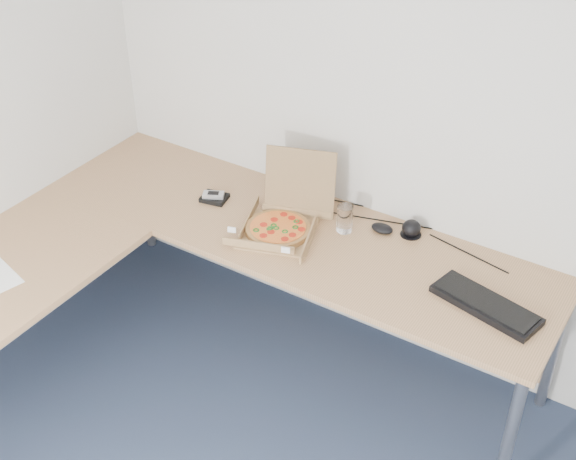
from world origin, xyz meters
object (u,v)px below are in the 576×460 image
Objects in this scene: desk at (180,260)px; wallet at (214,198)px; drinking_glass at (345,219)px; keyboard at (486,305)px; pizza_box at (281,224)px.

desk is 20.31× the size of wallet.
drinking_glass is 0.68m from wallet.
desk is at bearing -150.32° from keyboard.
pizza_box is 0.86× the size of keyboard.
pizza_box reaches higher than drinking_glass.
pizza_box reaches higher than keyboard.
desk is 5.58× the size of keyboard.
wallet reaches higher than desk.
pizza_box is at bearing -167.51° from keyboard.
pizza_box is at bearing 54.24° from desk.
wallet is (-0.14, 0.44, 0.04)m from desk.
pizza_box is 0.99m from keyboard.
desk is at bearing -84.26° from wallet.
desk is 6.48× the size of pizza_box.
pizza_box reaches higher than wallet.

